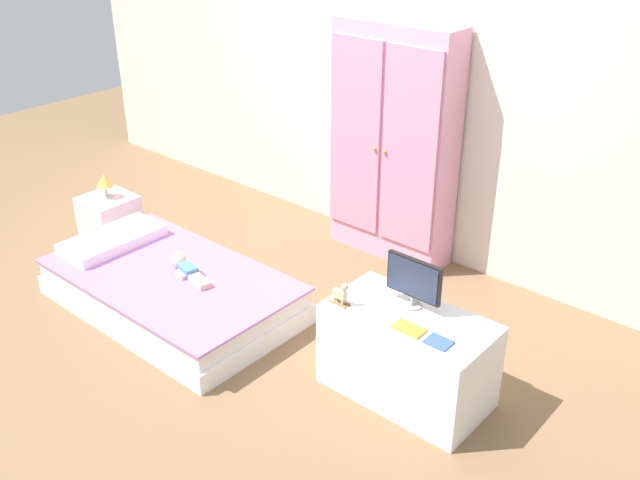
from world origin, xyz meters
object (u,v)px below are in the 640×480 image
Objects in this scene: table_lamp at (105,182)px; wardrobe at (393,144)px; nightstand at (110,219)px; tv_stand at (407,355)px; doll at (184,266)px; book_blue at (439,342)px; tv_monitor at (414,280)px; rocking_horse_toy at (341,294)px; book_orange at (409,329)px; bed at (172,290)px.

table_lamp is 0.11× the size of wardrobe.
tv_stand is (2.62, -0.03, 0.07)m from nightstand.
doll is 3.27× the size of book_blue.
nightstand is at bearing -178.90° from tv_monitor.
nightstand reaches higher than doll.
tv_stand is 0.46m from rocking_horse_toy.
tv_monitor is at bearing 118.38° from tv_stand.
book_orange reaches higher than nightstand.
tv_monitor is (2.58, 0.05, 0.17)m from table_lamp.
tv_stand is (1.51, 0.19, -0.04)m from doll.
table_lamp is at bearing 177.26° from book_orange.
doll is 1.13× the size of nightstand.
nightstand is at bearing 177.42° from book_blue.
tv_monitor is at bearing 146.64° from book_blue.
wardrobe reaches higher than book_blue.
rocking_horse_toy is at bearing -175.96° from book_blue.
bed is at bearing -170.46° from tv_stand.
nightstand is 2.87m from book_blue.
book_blue is (0.27, -0.18, -0.15)m from tv_monitor.
book_blue is (1.74, 0.09, 0.20)m from doll.
tv_stand is at bearing 7.08° from doll.
bed is 1.31m from rocking_horse_toy.
tv_monitor reaches higher than doll.
tv_monitor is 0.37m from rocking_horse_toy.
tv_stand is (1.56, 0.26, 0.12)m from bed.
table_lamp is at bearing 177.42° from book_blue.
wardrobe is (1.63, 1.19, 0.63)m from nightstand.
tv_stand is 5.41× the size of book_orange.
tv_monitor is (-0.04, 0.08, 0.39)m from tv_stand.
tv_monitor is at bearing 10.18° from doll.
table_lamp is 2.30m from rocking_horse_toy.
tv_stand is at bearing 23.48° from rocking_horse_toy.
table_lamp is 2.04m from wardrobe.
tv_monitor reaches higher than book_blue.
table_lamp is 1.37× the size of rocking_horse_toy.
doll is 1.53m from tv_stand.
book_blue is at bearing -33.36° from tv_monitor.
book_blue is at bearing 2.84° from doll.
table_lamp is (-1.06, 0.29, 0.34)m from bed.
rocking_horse_toy is 1.08× the size of book_blue.
bed is 12.13× the size of rocking_horse_toy.
wardrobe is at bearing 129.85° from tv_monitor.
tv_stand is 0.35m from book_blue.
tv_stand is at bearing 9.54° from bed.
table_lamp is 0.58× the size of tv_monitor.
book_blue is at bearing 4.04° from rocking_horse_toy.
wardrobe is 13.40× the size of book_blue.
nightstand is at bearing 164.67° from bed.
nightstand is at bearing 177.26° from book_orange.
tv_stand is 6.46× the size of rocking_horse_toy.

